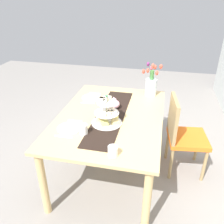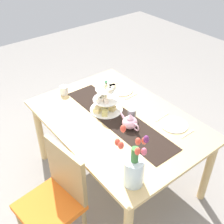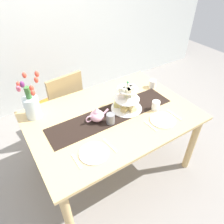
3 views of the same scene
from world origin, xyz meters
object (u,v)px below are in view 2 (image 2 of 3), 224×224
(fork_right, at_px, (131,96))
(tulip_vase, at_px, (134,168))
(chair_left, at_px, (56,196))
(teapot, at_px, (130,122))
(dinner_plate_right, at_px, (121,90))
(dining_table, at_px, (118,127))
(tiered_cake_stand, at_px, (106,101))
(knife_right, at_px, (112,85))
(dinner_plate_left, at_px, (174,125))
(mug_grey, at_px, (132,114))
(fork_left, at_px, (187,134))
(knife_left, at_px, (162,117))
(cream_jug, at_px, (64,90))
(mug_white_text, at_px, (105,89))

(fork_right, bearing_deg, tulip_vase, 139.77)
(chair_left, distance_m, teapot, 0.82)
(dinner_plate_right, bearing_deg, tulip_vase, 144.33)
(dining_table, xyz_separation_m, teapot, (-0.16, 0.00, 0.16))
(tiered_cake_stand, height_order, knife_right, tiered_cake_stand)
(teapot, xyz_separation_m, dinner_plate_left, (-0.21, -0.32, -0.05))
(tulip_vase, height_order, dinner_plate_right, tulip_vase)
(knife_right, distance_m, mug_grey, 0.61)
(dinner_plate_left, xyz_separation_m, fork_left, (-0.14, 0.00, -0.00))
(tulip_vase, height_order, knife_left, tulip_vase)
(teapot, xyz_separation_m, mug_grey, (0.08, -0.09, -0.01))
(cream_jug, height_order, fork_right, cream_jug)
(cream_jug, bearing_deg, knife_left, -150.76)
(tulip_vase, distance_m, dinner_plate_left, 0.74)
(teapot, bearing_deg, fork_right, -42.07)
(tulip_vase, xyz_separation_m, dinner_plate_right, (0.96, -0.69, -0.14))
(knife_left, relative_size, mug_white_text, 1.79)
(dining_table, height_order, tiered_cake_stand, tiered_cake_stand)
(knife_left, relative_size, knife_right, 1.00)
(dining_table, height_order, fork_right, fork_right)
(tulip_vase, distance_m, mug_white_text, 1.14)
(dining_table, bearing_deg, fork_left, -148.09)
(mug_white_text, bearing_deg, dining_table, 157.74)
(dining_table, xyz_separation_m, mug_white_text, (0.39, -0.16, 0.14))
(chair_left, relative_size, dinner_plate_right, 3.96)
(dinner_plate_left, xyz_separation_m, fork_right, (0.57, 0.00, -0.00))
(mug_white_text, bearing_deg, tiered_cake_stand, 144.00)
(chair_left, relative_size, tulip_vase, 2.10)
(chair_left, height_order, tulip_vase, tulip_vase)
(mug_grey, distance_m, mug_white_text, 0.47)
(chair_left, relative_size, mug_grey, 9.58)
(tulip_vase, relative_size, knife_left, 2.55)
(chair_left, xyz_separation_m, knife_right, (0.70, -1.09, 0.25))
(fork_left, distance_m, knife_left, 0.29)
(knife_left, xyz_separation_m, mug_grey, (0.15, 0.23, 0.05))
(cream_jug, xyz_separation_m, knife_left, (-0.87, -0.49, -0.04))
(tiered_cake_stand, relative_size, dinner_plate_right, 1.32)
(dining_table, height_order, teapot, teapot)
(mug_white_text, bearing_deg, tulip_vase, 152.44)
(fork_left, height_order, mug_grey, mug_grey)
(teapot, xyz_separation_m, knife_left, (-0.07, -0.32, -0.06))
(dining_table, xyz_separation_m, mug_grey, (-0.07, -0.09, 0.15))
(mug_grey, bearing_deg, chair_left, 98.97)
(mug_grey, bearing_deg, mug_white_text, -8.17)
(dining_table, relative_size, knife_left, 9.08)
(cream_jug, bearing_deg, dining_table, -165.58)
(chair_left, height_order, mug_white_text, chair_left)
(tiered_cake_stand, bearing_deg, teapot, -179.45)
(knife_left, xyz_separation_m, fork_right, (0.42, 0.00, 0.00))
(cream_jug, xyz_separation_m, dinner_plate_left, (-1.02, -0.49, -0.04))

